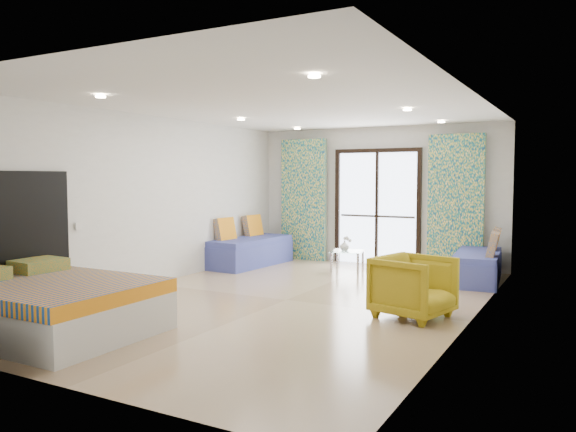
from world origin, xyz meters
The scene contains 23 objects.
floor centered at (0.00, 0.00, 0.00)m, with size 5.00×7.50×0.01m, color #987B5B, non-canonical shape.
ceiling centered at (0.00, 0.00, 2.70)m, with size 5.00×7.50×0.01m, color silver, non-canonical shape.
wall_back centered at (0.00, 3.75, 1.35)m, with size 5.00×0.01×2.70m, color silver, non-canonical shape.
wall_front centered at (0.00, -3.75, 1.35)m, with size 5.00×0.01×2.70m, color silver, non-canonical shape.
wall_left centered at (-2.50, 0.00, 1.35)m, with size 0.01×7.50×2.70m, color silver, non-canonical shape.
wall_right centered at (2.50, 0.00, 1.35)m, with size 0.01×7.50×2.70m, color silver, non-canonical shape.
balcony_door centered at (0.00, 3.72, 1.26)m, with size 1.76×0.08×2.28m.
balcony_rail centered at (0.00, 3.73, 0.95)m, with size 1.52×0.03×0.04m, color #595451.
curtain_left centered at (-1.55, 3.57, 1.25)m, with size 1.00×0.10×2.50m, color silver.
curtain_right centered at (1.55, 3.57, 1.25)m, with size 1.00×0.10×2.50m, color silver.
downlight_a centered at (-1.40, -2.00, 2.67)m, with size 0.12×0.12×0.02m, color #FFE0B2.
downlight_b centered at (1.40, -2.00, 2.67)m, with size 0.12×0.12×0.02m, color #FFE0B2.
downlight_c centered at (-1.40, 1.00, 2.67)m, with size 0.12×0.12×0.02m, color #FFE0B2.
downlight_d centered at (1.40, 1.00, 2.67)m, with size 0.12×0.12×0.02m, color #FFE0B2.
downlight_e centered at (-1.40, 3.00, 2.67)m, with size 0.12×0.12×0.02m, color #FFE0B2.
downlight_f centered at (1.40, 3.00, 2.67)m, with size 0.12×0.12×0.02m, color #FFE0B2.
switch_plate centered at (-2.47, -1.45, 1.05)m, with size 0.02×0.10×0.10m, color silver.
bed centered at (-1.48, -2.70, 0.30)m, with size 2.09×1.71×0.72m.
daybed_left centered at (-2.12, 2.38, 0.30)m, with size 0.87×1.98×0.96m.
daybed_right centered at (2.12, 2.75, 0.27)m, with size 0.86×1.82×0.87m.
coffee_table centered at (-0.19, 2.69, 0.33)m, with size 0.66×0.66×0.65m.
vase centered at (-0.26, 2.70, 0.46)m, with size 0.18×0.19×0.18m, color white.
armchair centered at (1.84, -0.11, 0.42)m, with size 0.82×0.77×0.84m, color #A98E15.
Camera 1 is at (3.74, -6.81, 1.73)m, focal length 35.00 mm.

